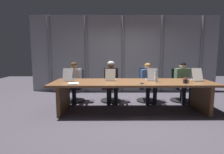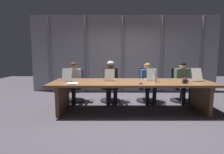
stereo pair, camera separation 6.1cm
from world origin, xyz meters
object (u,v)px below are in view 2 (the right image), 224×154
object	(u,v)px
office_chair_right_mid	(181,89)
conference_mic_left_side	(142,83)
laptop_right_mid	(194,78)
office_chair_left_end	(76,89)
person_right_mid	(184,80)
laptop_center	(151,78)
person_center	(149,80)
person_left_end	(74,80)
laptop_left_end	(70,78)
water_bottle_primary	(156,77)
coffee_mug_near	(186,80)
laptop_left_mid	(111,78)
person_left_mid	(112,79)
office_chair_left_mid	(111,89)
office_chair_center	(147,89)
coffee_mug_far	(186,81)
spiral_notepad	(73,83)

from	to	relation	value
office_chair_right_mid	conference_mic_left_side	bearing A→B (deg)	-48.28
laptop_right_mid	conference_mic_left_side	bearing A→B (deg)	110.37
office_chair_left_end	person_right_mid	distance (m)	3.17
laptop_center	person_center	bearing A→B (deg)	-4.01
person_left_end	laptop_left_end	bearing A→B (deg)	8.35
office_chair_left_end	water_bottle_primary	xyz separation A→B (m)	(2.12, -1.07, 0.51)
person_right_mid	coffee_mug_near	size ratio (longest dim) A/B	8.63
laptop_left_mid	office_chair_right_mid	distance (m)	2.27
laptop_center	person_left_mid	world-z (taller)	person_left_mid
laptop_right_mid	conference_mic_left_side	size ratio (longest dim) A/B	4.34
person_right_mid	laptop_center	bearing A→B (deg)	-63.18
office_chair_left_end	coffee_mug_near	distance (m)	3.06
office_chair_left_end	office_chair_right_mid	bearing A→B (deg)	95.81
conference_mic_left_side	office_chair_right_mid	bearing A→B (deg)	43.36
laptop_right_mid	office_chair_right_mid	bearing A→B (deg)	0.19
person_right_mid	laptop_left_mid	bearing A→B (deg)	-75.62
laptop_right_mid	person_left_end	bearing A→B (deg)	78.08
person_left_mid	water_bottle_primary	distance (m)	1.40
office_chair_left_mid	person_left_end	size ratio (longest dim) A/B	0.85
person_left_end	conference_mic_left_side	bearing A→B (deg)	62.01
office_chair_center	conference_mic_left_side	bearing A→B (deg)	-11.39
office_chair_left_mid	conference_mic_left_side	bearing A→B (deg)	30.21
laptop_left_mid	coffee_mug_near	xyz separation A→B (m)	(1.79, -0.26, -0.01)
laptop_left_end	office_chair_center	distance (m)	2.30
office_chair_center	person_right_mid	bearing A→B (deg)	86.23
office_chair_right_mid	coffee_mug_near	world-z (taller)	office_chair_right_mid
water_bottle_primary	person_left_end	bearing A→B (deg)	156.65
laptop_center	coffee_mug_far	world-z (taller)	laptop_center
water_bottle_primary	spiral_notepad	xyz separation A→B (m)	(-1.88, -0.24, -0.11)
laptop_right_mid	office_chair_left_end	distance (m)	3.29
spiral_notepad	office_chair_left_end	bearing A→B (deg)	87.69
laptop_center	laptop_right_mid	bearing A→B (deg)	-89.53
coffee_mug_near	conference_mic_left_side	bearing A→B (deg)	-165.43
person_center	water_bottle_primary	bearing A→B (deg)	-7.54
office_chair_left_mid	person_left_end	world-z (taller)	person_left_end
office_chair_left_end	person_left_end	bearing A→B (deg)	2.52
person_right_mid	spiral_notepad	distance (m)	3.14
laptop_left_end	person_center	world-z (taller)	person_center
office_chair_left_end	office_chair_left_mid	size ratio (longest dim) A/B	0.94
person_center	water_bottle_primary	distance (m)	0.94
office_chair_right_mid	coffee_mug_near	distance (m)	1.16
laptop_left_mid	water_bottle_primary	world-z (taller)	laptop_left_mid
laptop_left_mid	person_right_mid	world-z (taller)	person_right_mid
person_right_mid	water_bottle_primary	xyz separation A→B (m)	(-1.04, -0.92, 0.20)
person_left_mid	water_bottle_primary	xyz separation A→B (m)	(1.04, -0.92, 0.17)
water_bottle_primary	office_chair_right_mid	bearing A→B (deg)	46.21
laptop_center	laptop_left_mid	bearing A→B (deg)	93.20
person_center	coffee_mug_far	size ratio (longest dim) A/B	8.13
office_chair_left_end	spiral_notepad	size ratio (longest dim) A/B	2.69
person_right_mid	water_bottle_primary	bearing A→B (deg)	-50.59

